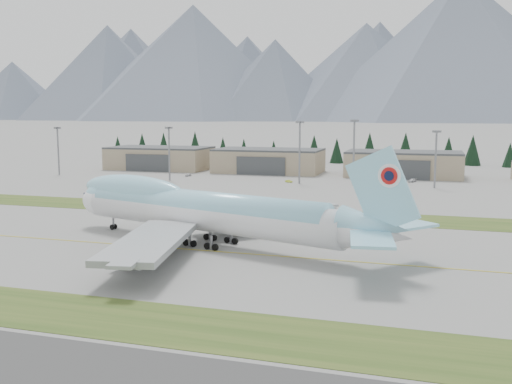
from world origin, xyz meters
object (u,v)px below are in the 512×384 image
(hangar_right, at_px, (404,164))
(service_vehicle_c, at_px, (412,182))
(hangar_center, at_px, (269,161))
(service_vehicle_b, at_px, (289,182))
(hangar_left, at_px, (160,158))
(service_vehicle_a, at_px, (188,176))
(boeing_747_freighter, at_px, (203,210))

(hangar_right, distance_m, service_vehicle_c, 21.48)
(hangar_center, bearing_deg, service_vehicle_c, -17.54)
(service_vehicle_b, bearing_deg, hangar_right, -21.28)
(hangar_left, height_order, service_vehicle_b, hangar_left)
(hangar_center, bearing_deg, service_vehicle_b, -63.13)
(service_vehicle_a, bearing_deg, hangar_right, 26.18)
(boeing_747_freighter, relative_size, service_vehicle_c, 17.90)
(boeing_747_freighter, distance_m, hangar_left, 165.61)
(boeing_747_freighter, distance_m, service_vehicle_a, 130.44)
(hangar_left, xyz_separation_m, service_vehicle_c, (119.35, -20.34, -5.39))
(hangar_center, relative_size, hangar_right, 1.00)
(service_vehicle_a, bearing_deg, hangar_left, 144.91)
(service_vehicle_a, bearing_deg, boeing_747_freighter, -55.42)
(hangar_center, distance_m, hangar_right, 60.00)
(boeing_747_freighter, bearing_deg, hangar_left, 136.36)
(boeing_747_freighter, bearing_deg, hangar_center, 117.28)
(hangar_left, height_order, hangar_center, same)
(service_vehicle_b, bearing_deg, service_vehicle_a, 106.68)
(boeing_747_freighter, relative_size, service_vehicle_a, 22.70)
(service_vehicle_b, bearing_deg, service_vehicle_c, -43.32)
(service_vehicle_a, distance_m, service_vehicle_c, 93.17)
(hangar_center, xyz_separation_m, hangar_right, (60.00, 0.00, 0.00))
(hangar_center, distance_m, service_vehicle_b, 40.44)
(hangar_left, xyz_separation_m, service_vehicle_b, (73.12, -35.75, -5.39))
(hangar_right, xyz_separation_m, service_vehicle_b, (-41.88, -35.75, -5.39))
(boeing_747_freighter, bearing_deg, hangar_right, 93.82)
(service_vehicle_b, bearing_deg, hangar_center, 55.11)
(boeing_747_freighter, bearing_deg, service_vehicle_b, 111.24)
(hangar_left, height_order, service_vehicle_a, hangar_left)
(service_vehicle_c, bearing_deg, hangar_left, -163.86)
(hangar_right, height_order, service_vehicle_b, hangar_right)
(hangar_left, xyz_separation_m, hangar_center, (55.00, 0.00, 0.00))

